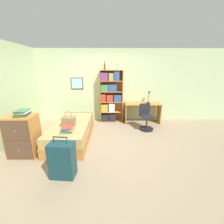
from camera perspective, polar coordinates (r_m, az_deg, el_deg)
ground_plane at (r=4.32m, az=-4.44°, el=-10.37°), size 14.00×14.00×0.00m
wall_back at (r=5.61m, az=-3.65°, el=9.82°), size 10.00×0.09×2.60m
wall_left at (r=4.71m, az=-34.90°, el=5.61°), size 0.06×10.00×2.60m
bed at (r=4.36m, az=-15.01°, el=-7.09°), size 0.97×2.03×0.50m
handbag at (r=4.04m, az=-16.11°, el=-3.31°), size 0.32×0.23×0.39m
book_stack_on_bed at (r=3.72m, az=-16.74°, el=-6.30°), size 0.31×0.38×0.12m
suitcase at (r=3.00m, az=-18.38°, el=-16.97°), size 0.46×0.32×0.81m
dresser at (r=3.97m, az=-30.75°, el=-7.80°), size 0.62×0.50×0.95m
magazine_pile_on_dresser at (r=3.80m, az=-30.93°, el=-0.23°), size 0.32×0.35×0.12m
bookcase at (r=5.46m, az=-0.77°, el=5.74°), size 0.81×0.30×1.88m
bottle_green at (r=5.33m, az=-2.83°, el=16.89°), size 0.06×0.06×0.29m
bottle_brown at (r=5.36m, az=-0.20°, el=16.85°), size 0.06×0.06×0.28m
bottle_clear at (r=5.39m, az=2.59°, el=16.56°), size 0.08×0.08×0.21m
desk at (r=5.57m, az=11.49°, el=1.19°), size 1.28×0.53×0.72m
desk_lamp at (r=5.61m, az=14.01°, el=6.66°), size 0.16×0.11×0.47m
desk_chair at (r=5.00m, az=12.87°, el=-3.47°), size 0.49×0.49×0.85m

